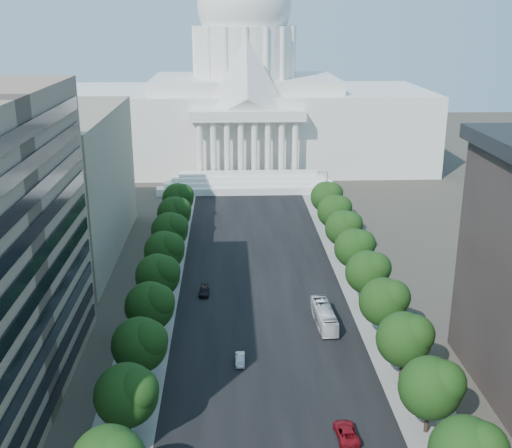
{
  "coord_description": "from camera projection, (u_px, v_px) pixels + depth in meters",
  "views": [
    {
      "loc": [
        -5.66,
        -29.56,
        48.54
      ],
      "look_at": [
        -1.09,
        74.85,
        14.27
      ],
      "focal_mm": 45.0,
      "sensor_mm": 36.0,
      "label": 1
    }
  ],
  "objects": [
    {
      "name": "road_asphalt",
      "position": [
        258.0,
        268.0,
        128.85
      ],
      "size": [
        30.0,
        260.0,
        0.01
      ],
      "primitive_type": "cube",
      "color": "black",
      "rests_on": "ground"
    },
    {
      "name": "sidewalk_left",
      "position": [
        163.0,
        269.0,
        128.06
      ],
      "size": [
        8.0,
        260.0,
        0.02
      ],
      "primitive_type": "cube",
      "color": "gray",
      "rests_on": "ground"
    },
    {
      "name": "sidewalk_right",
      "position": [
        352.0,
        266.0,
        129.64
      ],
      "size": [
        8.0,
        260.0,
        0.02
      ],
      "primitive_type": "cube",
      "color": "gray",
      "rests_on": "ground"
    },
    {
      "name": "capitol",
      "position": [
        245.0,
        104.0,
        212.7
      ],
      "size": [
        120.0,
        56.0,
        73.0
      ],
      "color": "white",
      "rests_on": "ground"
    },
    {
      "name": "office_block_left_far",
      "position": [
        23.0,
        186.0,
        131.68
      ],
      "size": [
        38.0,
        52.0,
        30.0
      ],
      "primitive_type": "cube",
      "color": "gray",
      "rests_on": "ground"
    },
    {
      "name": "tree_l_c",
      "position": [
        129.0,
        394.0,
        74.66
      ],
      "size": [
        7.79,
        7.6,
        9.97
      ],
      "color": "#33261C",
      "rests_on": "ground"
    },
    {
      "name": "tree_l_d",
      "position": [
        142.0,
        344.0,
        86.05
      ],
      "size": [
        7.79,
        7.6,
        9.97
      ],
      "color": "#33261C",
      "rests_on": "ground"
    },
    {
      "name": "tree_l_e",
      "position": [
        152.0,
        305.0,
        97.44
      ],
      "size": [
        7.79,
        7.6,
        9.97
      ],
      "color": "#33261C",
      "rests_on": "ground"
    },
    {
      "name": "tree_l_f",
      "position": [
        159.0,
        275.0,
        108.84
      ],
      "size": [
        7.79,
        7.6,
        9.97
      ],
      "color": "#33261C",
      "rests_on": "ground"
    },
    {
      "name": "tree_l_g",
      "position": [
        166.0,
        250.0,
        120.23
      ],
      "size": [
        7.79,
        7.6,
        9.97
      ],
      "color": "#33261C",
      "rests_on": "ground"
    },
    {
      "name": "tree_l_h",
      "position": [
        171.0,
        230.0,
        131.62
      ],
      "size": [
        7.79,
        7.6,
        9.97
      ],
      "color": "#33261C",
      "rests_on": "ground"
    },
    {
      "name": "tree_l_i",
      "position": [
        175.0,
        212.0,
        143.01
      ],
      "size": [
        7.79,
        7.6,
        9.97
      ],
      "color": "#33261C",
      "rests_on": "ground"
    },
    {
      "name": "tree_l_j",
      "position": [
        179.0,
        198.0,
        154.4
      ],
      "size": [
        7.79,
        7.6,
        9.97
      ],
      "color": "#33261C",
      "rests_on": "ground"
    },
    {
      "name": "tree_r_c",
      "position": [
        433.0,
        386.0,
        76.16
      ],
      "size": [
        7.79,
        7.6,
        9.97
      ],
      "color": "#33261C",
      "rests_on": "ground"
    },
    {
      "name": "tree_r_d",
      "position": [
        407.0,
        338.0,
        87.55
      ],
      "size": [
        7.79,
        7.6,
        9.97
      ],
      "color": "#33261C",
      "rests_on": "ground"
    },
    {
      "name": "tree_r_e",
      "position": [
        386.0,
        301.0,
        98.94
      ],
      "size": [
        7.79,
        7.6,
        9.97
      ],
      "color": "#33261C",
      "rests_on": "ground"
    },
    {
      "name": "tree_r_f",
      "position": [
        369.0,
        271.0,
        110.34
      ],
      "size": [
        7.79,
        7.6,
        9.97
      ],
      "color": "#33261C",
      "rests_on": "ground"
    },
    {
      "name": "tree_r_g",
      "position": [
        356.0,
        247.0,
        121.73
      ],
      "size": [
        7.79,
        7.6,
        9.97
      ],
      "color": "#33261C",
      "rests_on": "ground"
    },
    {
      "name": "tree_r_h",
      "position": [
        345.0,
        227.0,
        133.12
      ],
      "size": [
        7.79,
        7.6,
        9.97
      ],
      "color": "#33261C",
      "rests_on": "ground"
    },
    {
      "name": "tree_r_i",
      "position": [
        336.0,
        210.0,
        144.51
      ],
      "size": [
        7.79,
        7.6,
        9.97
      ],
      "color": "#33261C",
      "rests_on": "ground"
    },
    {
      "name": "tree_r_j",
      "position": [
        328.0,
        196.0,
        155.9
      ],
      "size": [
        7.79,
        7.6,
        9.97
      ],
      "color": "#33261C",
      "rests_on": "ground"
    },
    {
      "name": "streetlight_b",
      "position": [
        448.0,
        394.0,
        75.66
      ],
      "size": [
        2.61,
        0.44,
        9.0
      ],
      "color": "gray",
      "rests_on": "ground"
    },
    {
      "name": "streetlight_c",
      "position": [
        395.0,
        304.0,
        99.39
      ],
      "size": [
        2.61,
        0.44,
        9.0
      ],
      "color": "gray",
      "rests_on": "ground"
    },
    {
      "name": "streetlight_d",
      "position": [
        363.0,
        248.0,
        123.12
      ],
      "size": [
        2.61,
        0.44,
        9.0
      ],
      "color": "gray",
      "rests_on": "ground"
    },
    {
      "name": "streetlight_e",
      "position": [
        341.0,
        210.0,
        146.86
      ],
      "size": [
        2.61,
        0.44,
        9.0
      ],
      "color": "gray",
      "rests_on": "ground"
    },
    {
      "name": "streetlight_f",
      "position": [
        325.0,
        183.0,
        170.59
      ],
      "size": [
        2.61,
        0.44,
        9.0
      ],
      "color": "gray",
      "rests_on": "ground"
    },
    {
      "name": "car_silver",
      "position": [
        240.0,
        360.0,
        93.38
      ],
      "size": [
        1.42,
        3.9,
        1.28
      ],
      "primitive_type": "imported",
      "rotation": [
        0.0,
        0.0,
        -0.02
      ],
      "color": "#B1B4B9",
      "rests_on": "ground"
    },
    {
      "name": "car_red",
      "position": [
        346.0,
        432.0,
        77.0
      ],
      "size": [
        2.77,
        5.47,
        1.48
      ],
      "primitive_type": "imported",
      "rotation": [
        0.0,
        0.0,
        3.2
      ],
      "color": "maroon",
      "rests_on": "ground"
    },
    {
      "name": "car_dark_b",
      "position": [
        204.0,
        291.0,
        116.34
      ],
      "size": [
        1.88,
        4.42,
        1.27
      ],
      "primitive_type": "imported",
      "rotation": [
        0.0,
        0.0,
        -0.02
      ],
      "color": "black",
      "rests_on": "ground"
    },
    {
      "name": "city_bus",
      "position": [
        324.0,
        316.0,
        104.82
      ],
      "size": [
        3.16,
        11.35,
        3.13
      ],
      "primitive_type": "imported",
      "rotation": [
        0.0,
        0.0,
        0.05
      ],
      "color": "white",
      "rests_on": "ground"
    }
  ]
}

